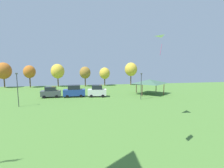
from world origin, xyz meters
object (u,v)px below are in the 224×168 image
object	(u,v)px
light_post_1	(141,84)
treeline_tree_2	(58,71)
treeline_tree_3	(85,73)
treeline_tree_4	(105,73)
parked_car_leftmost	(51,92)
park_pavilion	(150,81)
light_post_0	(17,88)
parked_car_third_from_left	(97,91)
kite_flying_2	(164,39)
treeline_tree_1	(29,72)
treeline_tree_0	(3,71)
treeline_tree_5	(131,69)
parked_car_second_from_left	(74,91)

from	to	relation	value
light_post_1	treeline_tree_2	xyz separation A→B (m)	(-19.77, 22.04, 1.65)
treeline_tree_3	treeline_tree_4	xyz separation A→B (m)	(6.27, 0.50, -0.31)
parked_car_leftmost	park_pavilion	xyz separation A→B (m)	(23.00, 0.35, 1.91)
light_post_0	treeline_tree_2	bearing A→B (deg)	82.11
park_pavilion	treeline_tree_2	distance (m)	29.06
parked_car_third_from_left	park_pavilion	world-z (taller)	park_pavilion
parked_car_leftmost	treeline_tree_3	size ratio (longest dim) A/B	0.68
kite_flying_2	parked_car_leftmost	distance (m)	26.84
kite_flying_2	treeline_tree_3	bearing A→B (deg)	106.53
treeline_tree_1	parked_car_third_from_left	bearing A→B (deg)	-42.15
light_post_0	treeline_tree_2	xyz separation A→B (m)	(3.38, 24.39, 1.41)
parked_car_third_from_left	park_pavilion	size ratio (longest dim) A/B	0.62
light_post_1	treeline_tree_0	bearing A→B (deg)	147.78
treeline_tree_1	treeline_tree_2	xyz separation A→B (m)	(8.11, 0.67, 0.05)
treeline_tree_0	treeline_tree_4	size ratio (longest dim) A/B	1.28
treeline_tree_1	treeline_tree_5	world-z (taller)	treeline_tree_5
light_post_0	treeline_tree_4	size ratio (longest dim) A/B	1.01
treeline_tree_0	treeline_tree_4	world-z (taller)	treeline_tree_0
kite_flying_2	treeline_tree_0	bearing A→B (deg)	134.34
light_post_1	treeline_tree_2	size ratio (longest dim) A/B	0.78
light_post_1	treeline_tree_2	distance (m)	29.65
kite_flying_2	treeline_tree_5	world-z (taller)	kite_flying_2
light_post_0	treeline_tree_3	distance (m)	26.35
light_post_1	treeline_tree_4	xyz separation A→B (m)	(-5.04, 21.68, 0.87)
treeline_tree_3	treeline_tree_4	size ratio (longest dim) A/B	1.06
light_post_0	light_post_1	distance (m)	23.27
light_post_0	treeline_tree_1	xyz separation A→B (m)	(-4.73, 23.72, 1.36)
kite_flying_2	parked_car_second_from_left	world-z (taller)	kite_flying_2
parked_car_third_from_left	light_post_0	bearing A→B (deg)	-148.57
light_post_0	treeline_tree_5	size ratio (longest dim) A/B	0.80
parked_car_second_from_left	treeline_tree_5	bearing A→B (deg)	44.12
light_post_0	treeline_tree_4	distance (m)	30.10
treeline_tree_0	parked_car_second_from_left	bearing A→B (deg)	-39.25
kite_flying_2	park_pavilion	size ratio (longest dim) A/B	0.33
kite_flying_2	parked_car_third_from_left	xyz separation A→B (m)	(-7.56, 16.78, -9.51)
treeline_tree_0	treeline_tree_1	world-z (taller)	treeline_tree_0
treeline_tree_0	treeline_tree_1	bearing A→B (deg)	-7.56
kite_flying_2	park_pavilion	bearing A→B (deg)	73.73
kite_flying_2	treeline_tree_3	world-z (taller)	kite_flying_2
treeline_tree_0	parked_car_third_from_left	bearing A→B (deg)	-34.39
treeline_tree_3	treeline_tree_5	distance (m)	15.29
kite_flying_2	treeline_tree_4	bearing A→B (deg)	96.26
light_post_1	treeline_tree_1	world-z (taller)	treeline_tree_1
light_post_1	parked_car_leftmost	bearing A→B (deg)	165.13
kite_flying_2	light_post_1	world-z (taller)	kite_flying_2
parked_car_third_from_left	treeline_tree_2	size ratio (longest dim) A/B	0.60
park_pavilion	light_post_1	bearing A→B (deg)	-126.45
treeline_tree_1	treeline_tree_5	distance (m)	31.81
kite_flying_2	treeline_tree_5	bearing A→B (deg)	81.54
light_post_1	treeline_tree_1	distance (m)	35.16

